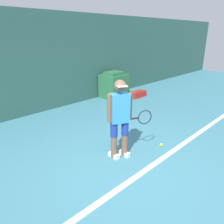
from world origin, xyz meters
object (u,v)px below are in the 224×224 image
at_px(covered_chair, 114,85).
at_px(equipment_bag, 138,94).
at_px(tennis_ball, 161,145).
at_px(tennis_player, 120,116).

relative_size(covered_chair, equipment_bag, 1.43).
xyz_separation_m(tennis_ball, equipment_bag, (2.67, 2.76, 0.08)).
xyz_separation_m(tennis_player, equipment_bag, (3.59, 2.39, -0.74)).
bearing_deg(tennis_player, tennis_ball, 5.81).
height_order(tennis_player, equipment_bag, tennis_player).
distance_m(covered_chair, equipment_bag, 0.98).
bearing_deg(covered_chair, equipment_bag, -43.51).
relative_size(tennis_player, covered_chair, 1.59).
bearing_deg(tennis_player, equipment_bag, 61.32).
distance_m(tennis_player, equipment_bag, 4.37).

